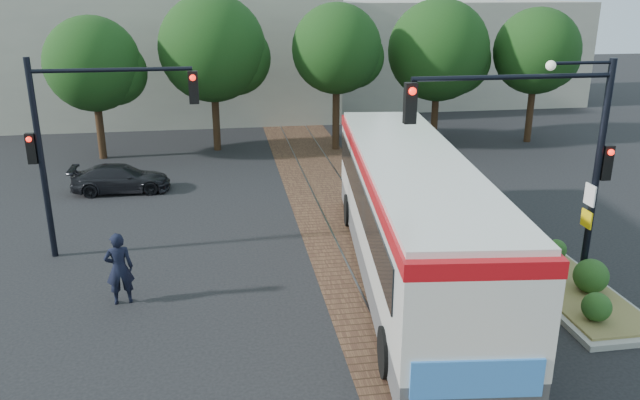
{
  "coord_description": "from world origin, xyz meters",
  "views": [
    {
      "loc": [
        -4.25,
        -14.68,
        7.75
      ],
      "look_at": [
        -1.36,
        3.33,
        1.6
      ],
      "focal_mm": 35.0,
      "sensor_mm": 36.0,
      "label": 1
    }
  ],
  "objects_px": {
    "city_bus": "(411,211)",
    "traffic_island": "(573,283)",
    "signal_pole_left": "(78,131)",
    "officer": "(119,268)",
    "parked_car": "(121,178)",
    "signal_pole_main": "(555,144)"
  },
  "relations": [
    {
      "from": "city_bus",
      "to": "traffic_island",
      "type": "height_order",
      "value": "city_bus"
    },
    {
      "from": "signal_pole_main",
      "to": "parked_car",
      "type": "relative_size",
      "value": 1.56
    },
    {
      "from": "officer",
      "to": "signal_pole_main",
      "type": "bearing_deg",
      "value": 163.24
    },
    {
      "from": "city_bus",
      "to": "traffic_island",
      "type": "xyz_separation_m",
      "value": [
        4.02,
        -1.81,
        -1.64
      ]
    },
    {
      "from": "city_bus",
      "to": "signal_pole_left",
      "type": "height_order",
      "value": "signal_pole_left"
    },
    {
      "from": "city_bus",
      "to": "parked_car",
      "type": "relative_size",
      "value": 3.49
    },
    {
      "from": "city_bus",
      "to": "signal_pole_left",
      "type": "bearing_deg",
      "value": 167.88
    },
    {
      "from": "city_bus",
      "to": "officer",
      "type": "bearing_deg",
      "value": -170.82
    },
    {
      "from": "city_bus",
      "to": "signal_pole_main",
      "type": "xyz_separation_m",
      "value": [
        3.07,
        -1.72,
        2.18
      ]
    },
    {
      "from": "city_bus",
      "to": "traffic_island",
      "type": "relative_size",
      "value": 2.59
    },
    {
      "from": "traffic_island",
      "to": "signal_pole_main",
      "type": "height_order",
      "value": "signal_pole_main"
    },
    {
      "from": "signal_pole_main",
      "to": "signal_pole_left",
      "type": "relative_size",
      "value": 1.0
    },
    {
      "from": "signal_pole_left",
      "to": "officer",
      "type": "bearing_deg",
      "value": -68.8
    },
    {
      "from": "officer",
      "to": "parked_car",
      "type": "distance_m",
      "value": 9.9
    },
    {
      "from": "signal_pole_main",
      "to": "parked_car",
      "type": "height_order",
      "value": "signal_pole_main"
    },
    {
      "from": "parked_car",
      "to": "signal_pole_left",
      "type": "bearing_deg",
      "value": 179.71
    },
    {
      "from": "city_bus",
      "to": "officer",
      "type": "distance_m",
      "value": 7.9
    },
    {
      "from": "signal_pole_main",
      "to": "officer",
      "type": "bearing_deg",
      "value": 172.93
    },
    {
      "from": "traffic_island",
      "to": "officer",
      "type": "distance_m",
      "value": 11.95
    },
    {
      "from": "signal_pole_left",
      "to": "city_bus",
      "type": "bearing_deg",
      "value": -18.63
    },
    {
      "from": "signal_pole_left",
      "to": "parked_car",
      "type": "height_order",
      "value": "signal_pole_left"
    },
    {
      "from": "traffic_island",
      "to": "officer",
      "type": "xyz_separation_m",
      "value": [
        -11.85,
        1.44,
        0.64
      ]
    }
  ]
}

